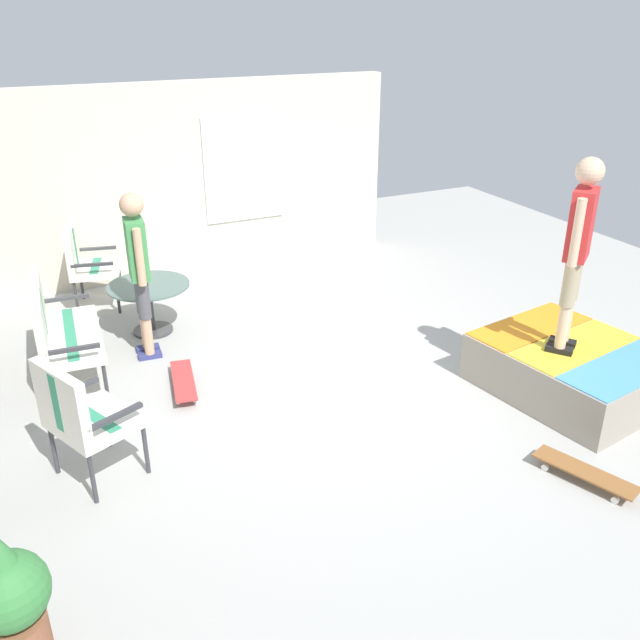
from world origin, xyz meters
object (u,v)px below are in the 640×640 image
Objects in this scene: skate_ramp at (573,367)px; patio_chair_by_wall at (79,413)px; patio_table at (150,299)px; skateboard_spare at (585,472)px; skateboard_by_bench at (183,381)px; patio_bench at (56,326)px; person_watching at (138,264)px; potted_plant at (10,598)px; person_skater at (578,241)px; patio_chair_near_house at (85,259)px.

skate_ramp is 2.15× the size of patio_chair_by_wall.
patio_table is 1.10× the size of skateboard_spare.
patio_table reaches higher than skateboard_by_bench.
person_watching is at bearing -73.81° from patio_bench.
potted_plant is at bearing 100.46° from skate_ramp.
patio_table is at bearing -17.58° from person_watching.
skateboard_by_bench is at bearing 64.31° from skate_ramp.
patio_table is 1.42m from skateboard_by_bench.
potted_plant is (-0.93, 4.76, -1.05)m from person_skater.
patio_chair_by_wall is 0.59× the size of person_watching.
person_watching is 0.99× the size of person_skater.
potted_plant is at bearing 87.30° from skateboard_spare.
person_skater reaches higher than person_watching.
patio_chair_near_house and patio_chair_by_wall have the same top height.
person_skater is (-2.21, -4.17, 0.90)m from patio_bench.
patio_chair_by_wall is 2.65m from patio_table.
patio_table is at bearing -1.03° from skateboard_by_bench.
patio_chair_near_house is at bearing 43.69° from skate_ramp.
person_watching is 3.73m from potted_plant.
patio_chair_near_house is 5.92m from skateboard_spare.
person_watching reaches higher than patio_chair_near_house.
patio_bench is at bearing 62.09° from person_skater.
skateboard_by_bench is 3.02m from potted_plant.
patio_bench is 4.81m from skateboard_spare.
patio_chair_by_wall reaches higher than skateboard_spare.
person_watching is 1.88× the size of potted_plant.
person_watching is at bearing -167.24° from patio_chair_near_house.
patio_chair_near_house is 1.24× the size of skateboard_by_bench.
skate_ramp is 2.38× the size of potted_plant.
potted_plant is (-2.53, 1.61, 0.38)m from skateboard_by_bench.
skate_ramp is 4.43m from patio_chair_by_wall.
skateboard_by_bench is at bearing -120.99° from patio_bench.
patio_table is at bearing -153.18° from patio_chair_near_house.
person_skater is 4.96m from potted_plant.
person_watching reaches higher than potted_plant.
patio_chair_near_house is 3.49m from patio_chair_by_wall.
skate_ramp is at bearing -40.05° from skateboard_spare.
patio_table is 0.51× the size of person_skater.
patio_chair_by_wall is at bearing 135.18° from skateboard_by_bench.
patio_chair_by_wall reaches higher than potted_plant.
patio_table is at bearing -22.65° from potted_plant.
skate_ramp is 3.72m from skateboard_by_bench.
patio_chair_near_house is at bearing 26.82° from patio_table.
patio_bench is 1.26× the size of patio_chair_by_wall.
patio_table is (3.00, 3.33, 0.17)m from skate_ramp.
skateboard_spare is at bearing -138.29° from skateboard_by_bench.
person_skater is at bearing -33.21° from skateboard_spare.
patio_chair_near_house is 5.50m from person_skater.
skate_ramp is 4.91m from patio_bench.
person_watching is 1.28m from skateboard_by_bench.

